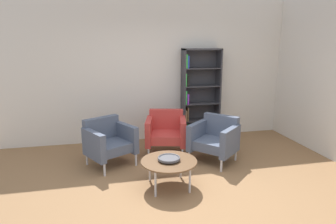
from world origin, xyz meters
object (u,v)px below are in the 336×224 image
Objects in this scene: armchair_by_bookshelf at (109,141)px; armchair_near_window at (215,138)px; armchair_corner_red at (166,131)px; bookshelf_tall at (198,96)px; decorative_bowl at (169,158)px; coffee_table_low at (169,162)px.

armchair_near_window is (1.80, -0.25, 0.00)m from armchair_by_bookshelf.
armchair_corner_red is 0.94m from armchair_near_window.
bookshelf_tall is at bearing 54.01° from armchair_corner_red.
decorative_bowl is 0.34× the size of armchair_near_window.
armchair_near_window is at bearing -37.20° from armchair_by_bookshelf.
bookshelf_tall reaches higher than armchair_near_window.
decorative_bowl is at bearing -86.80° from armchair_corner_red.
bookshelf_tall reaches higher than decorative_bowl.
armchair_near_window is (-0.10, -1.30, -0.50)m from bookshelf_tall.
coffee_table_low is 1.30m from armchair_by_bookshelf.
armchair_corner_red is at bearing 79.56° from coffee_table_low.
armchair_corner_red is at bearing -12.07° from armchair_by_bookshelf.
decorative_bowl is 1.36m from armchair_corner_red.
armchair_near_window is at bearing 37.51° from decorative_bowl.
coffee_table_low is at bearing -80.47° from armchair_by_bookshelf.
armchair_near_window is at bearing -94.60° from bookshelf_tall.
armchair_by_bookshelf is 1.82m from armchair_near_window.
armchair_corner_red is 0.91× the size of armchair_by_bookshelf.
armchair_near_window is at bearing 37.51° from coffee_table_low.
coffee_table_low is 0.84× the size of armchair_near_window.
armchair_by_bookshelf is at bearing 128.83° from decorative_bowl.
decorative_bowl is at bearing -117.99° from bookshelf_tall.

